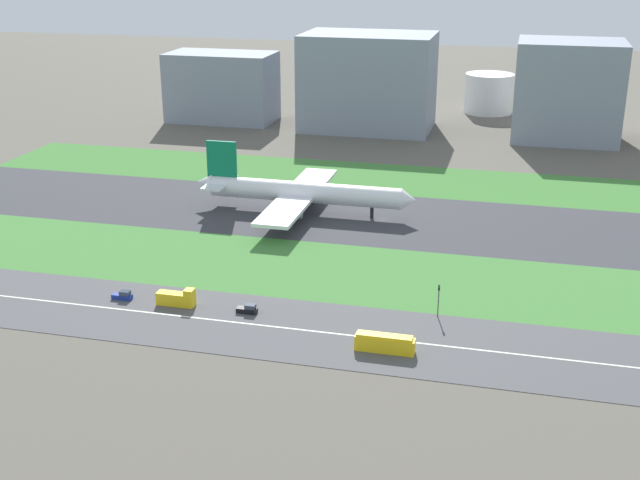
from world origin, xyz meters
name	(u,v)px	position (x,y,z in m)	size (l,w,h in m)	color
ground_plane	(382,219)	(0.00, 0.00, 0.00)	(800.00, 800.00, 0.00)	#5B564C
runway	(382,219)	(0.00, 0.00, 0.05)	(280.00, 46.00, 0.10)	#38383D
grass_median_north	(404,180)	(0.00, 41.00, 0.05)	(280.00, 36.00, 0.10)	#3D7A33
grass_median_south	(352,273)	(0.00, -41.00, 0.05)	(280.00, 36.00, 0.10)	#427F38
highway	(320,332)	(0.00, -73.00, 0.05)	(280.00, 28.00, 0.10)	#4C4C4F
highway_centerline	(320,332)	(0.00, -73.00, 0.11)	(266.00, 0.50, 0.01)	silver
airliner	(299,192)	(-24.31, 0.00, 6.23)	(65.00, 56.00, 19.70)	white
truck_0	(177,298)	(-33.09, -68.00, 1.67)	(8.40, 2.50, 4.00)	yellow
bus_0	(385,343)	(14.20, -78.00, 1.82)	(11.60, 2.50, 3.50)	yellow
car_2	(123,296)	(-46.00, -68.00, 0.92)	(4.40, 1.80, 2.00)	navy
car_3	(248,309)	(-16.98, -68.00, 0.92)	(4.40, 1.80, 2.00)	black
traffic_light	(439,298)	(22.38, -60.01, 4.29)	(0.36, 0.50, 7.20)	#4C4C51
terminal_building	(222,87)	(-90.00, 114.00, 14.47)	(44.90, 24.71, 28.95)	gray
hangar_building	(368,82)	(-26.46, 114.00, 19.31)	(52.53, 34.78, 38.62)	gray
office_tower	(568,91)	(52.14, 114.00, 19.00)	(39.97, 32.29, 38.01)	gray
fuel_tank_west	(489,93)	(20.31, 159.00, 8.72)	(21.73, 21.73, 17.45)	silver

